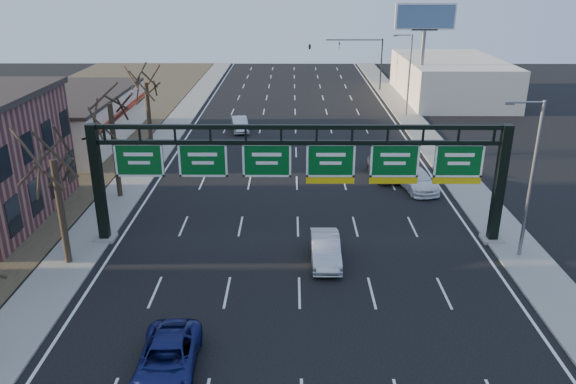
{
  "coord_description": "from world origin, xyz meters",
  "views": [
    {
      "loc": [
        -0.42,
        -22.62,
        15.05
      ],
      "look_at": [
        -0.61,
        7.83,
        3.2
      ],
      "focal_mm": 35.0,
      "sensor_mm": 36.0,
      "label": 1
    }
  ],
  "objects_px": {
    "sign_gantry": "(301,168)",
    "car_silver_sedan": "(325,249)",
    "car_white_wagon": "(416,179)",
    "car_blue_suv": "(167,359)"
  },
  "relations": [
    {
      "from": "car_blue_suv",
      "to": "car_silver_sedan",
      "type": "height_order",
      "value": "car_silver_sedan"
    },
    {
      "from": "sign_gantry",
      "to": "car_white_wagon",
      "type": "xyz_separation_m",
      "value": [
        8.73,
        8.86,
        -3.88
      ]
    },
    {
      "from": "sign_gantry",
      "to": "car_silver_sedan",
      "type": "distance_m",
      "value": 4.9
    },
    {
      "from": "car_blue_suv",
      "to": "car_white_wagon",
      "type": "distance_m",
      "value": 25.43
    },
    {
      "from": "sign_gantry",
      "to": "car_white_wagon",
      "type": "distance_m",
      "value": 13.03
    },
    {
      "from": "car_white_wagon",
      "to": "sign_gantry",
      "type": "bearing_deg",
      "value": -145.77
    },
    {
      "from": "car_silver_sedan",
      "to": "sign_gantry",
      "type": "bearing_deg",
      "value": 116.09
    },
    {
      "from": "car_silver_sedan",
      "to": "car_white_wagon",
      "type": "relative_size",
      "value": 0.87
    },
    {
      "from": "car_blue_suv",
      "to": "car_silver_sedan",
      "type": "xyz_separation_m",
      "value": [
        6.85,
        9.54,
        0.04
      ]
    },
    {
      "from": "sign_gantry",
      "to": "car_silver_sedan",
      "type": "relative_size",
      "value": 5.46
    }
  ]
}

